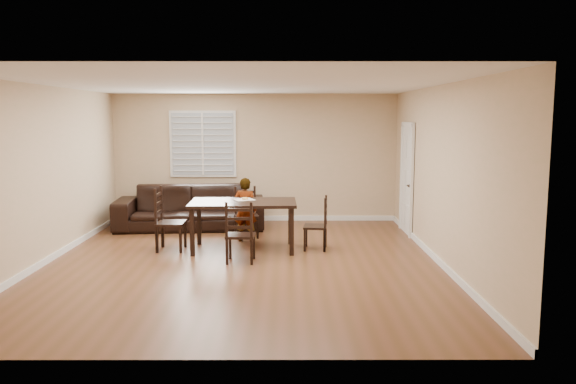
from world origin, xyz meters
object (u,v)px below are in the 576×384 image
object	(u,v)px
dining_table	(243,206)
chair_right	(322,225)
child	(245,210)
donut	(245,198)
chair_near	(246,214)
chair_far	(240,236)
chair_left	(163,222)
sofa	(190,207)

from	to	relation	value
dining_table	chair_right	bearing A→B (deg)	-0.64
child	donut	xyz separation A→B (m)	(0.03, -0.44, 0.27)
chair_near	chair_far	xyz separation A→B (m)	(0.06, -2.02, 0.01)
chair_left	child	distance (m)	1.48
chair_near	child	size ratio (longest dim) A/B	0.81
chair_right	sofa	size ratio (longest dim) A/B	0.31
chair_near	donut	distance (m)	1.00
chair_near	child	distance (m)	0.49
child	sofa	bearing A→B (deg)	-33.53
sofa	donut	bearing A→B (deg)	-57.63
chair_left	chair_right	size ratio (longest dim) A/B	1.18
chair_far	chair_left	distance (m)	1.62
child	chair_right	bearing A→B (deg)	166.47
donut	sofa	bearing A→B (deg)	126.84
chair_left	chair_near	bearing A→B (deg)	-48.60
dining_table	chair_left	world-z (taller)	chair_left
dining_table	chair_near	xyz separation A→B (m)	(-0.04, 1.10, -0.31)
chair_right	sofa	xyz separation A→B (m)	(-2.52, 1.81, 0.02)
chair_left	chair_far	bearing A→B (deg)	-123.08
chair_far	chair_right	size ratio (longest dim) A/B	1.06
chair_far	sofa	xyz separation A→B (m)	(-1.22, 2.74, -0.01)
chair_right	child	world-z (taller)	child
dining_table	chair_left	distance (m)	1.36
donut	chair_right	bearing A→B (deg)	-8.03
dining_table	chair_near	size ratio (longest dim) A/B	1.90
dining_table	chair_far	xyz separation A→B (m)	(0.01, -0.92, -0.30)
chair_near	child	xyz separation A→B (m)	(0.03, -0.46, 0.15)
dining_table	donut	size ratio (longest dim) A/B	16.44
chair_right	chair_left	bearing A→B (deg)	-82.70
chair_near	dining_table	bearing A→B (deg)	-99.06
chair_left	chair_right	xyz separation A→B (m)	(2.65, 0.04, -0.07)
chair_near	chair_left	world-z (taller)	chair_left
dining_table	child	bearing A→B (deg)	90.00
chair_far	child	world-z (taller)	child
chair_left	chair_right	distance (m)	2.65
chair_right	donut	xyz separation A→B (m)	(-1.30, 0.18, 0.44)
chair_left	child	world-z (taller)	child
sofa	child	bearing A→B (deg)	-49.51
chair_near	chair_far	bearing A→B (deg)	-99.73
child	chair_far	bearing A→B (deg)	102.55
chair_near	chair_right	bearing A→B (deg)	-49.92
chair_far	donut	bearing A→B (deg)	-88.07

